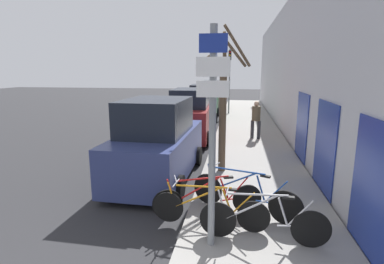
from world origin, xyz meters
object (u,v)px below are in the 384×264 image
object	(u,v)px
signpost	(212,132)
bicycle_1	(209,209)
parked_car_3	(212,97)
pedestrian_near	(256,117)
parked_car_0	(158,143)
bicycle_3	(244,195)
parked_car_2	(204,104)
bicycle_0	(263,221)
bicycle_2	(208,199)
traffic_light	(230,73)
parked_car_1	(191,116)
street_tree	(224,105)

from	to	relation	value
signpost	bicycle_1	xyz separation A→B (m)	(-0.09, 0.61, -1.66)
parked_car_3	pedestrian_near	size ratio (longest dim) A/B	2.78
parked_car_0	signpost	bearing A→B (deg)	-59.88
bicycle_3	parked_car_2	bearing A→B (deg)	34.20
signpost	parked_car_2	world-z (taller)	signpost
bicycle_0	bicycle_1	size ratio (longest dim) A/B	0.99
bicycle_1	pedestrian_near	distance (m)	8.25
parked_car_3	bicycle_0	bearing A→B (deg)	-83.34
bicycle_2	parked_car_3	world-z (taller)	parked_car_3
traffic_light	pedestrian_near	bearing A→B (deg)	-79.50
signpost	bicycle_0	distance (m)	1.89
parked_car_1	street_tree	bearing A→B (deg)	-72.04
signpost	bicycle_0	size ratio (longest dim) A/B	1.63
pedestrian_near	street_tree	xyz separation A→B (m)	(-1.25, -4.62, 1.05)
signpost	bicycle_1	distance (m)	1.77
bicycle_2	parked_car_0	distance (m)	3.08
bicycle_0	parked_car_2	size ratio (longest dim) A/B	0.53
bicycle_2	traffic_light	xyz separation A→B (m)	(-0.08, 15.57, 2.50)
signpost	parked_car_0	size ratio (longest dim) A/B	0.80
bicycle_1	street_tree	world-z (taller)	street_tree
bicycle_0	parked_car_0	xyz separation A→B (m)	(-2.82, 3.32, 0.52)
bicycle_0	parked_car_0	bearing A→B (deg)	43.87
pedestrian_near	street_tree	size ratio (longest dim) A/B	0.39
bicycle_0	bicycle_1	distance (m)	1.07
parked_car_3	street_tree	world-z (taller)	street_tree
bicycle_0	bicycle_3	world-z (taller)	bicycle_3
parked_car_0	parked_car_2	distance (m)	11.18
bicycle_3	parked_car_3	bearing A→B (deg)	31.05
parked_car_0	traffic_light	world-z (taller)	traffic_light
bicycle_0	parked_car_3	size ratio (longest dim) A/B	0.49
signpost	pedestrian_near	size ratio (longest dim) A/B	2.21
bicycle_1	bicycle_3	size ratio (longest dim) A/B	1.01
bicycle_0	bicycle_2	distance (m)	1.36
bicycle_2	parked_car_3	size ratio (longest dim) A/B	0.48
bicycle_1	parked_car_0	bearing A→B (deg)	37.03
signpost	parked_car_3	xyz separation A→B (m)	(-1.71, 19.82, -1.12)
pedestrian_near	traffic_light	xyz separation A→B (m)	(-1.47, 7.91, 1.90)
bicycle_2	parked_car_1	world-z (taller)	parked_car_1
signpost	pedestrian_near	bearing A→B (deg)	82.00
bicycle_0	bicycle_3	bearing A→B (deg)	20.23
parked_car_2	traffic_light	bearing A→B (deg)	48.63
bicycle_2	traffic_light	bearing A→B (deg)	-17.19
bicycle_2	street_tree	bearing A→B (deg)	-20.08
bicycle_2	bicycle_3	xyz separation A→B (m)	(0.75, 0.23, 0.04)
bicycle_2	bicycle_3	bearing A→B (deg)	-90.58
bicycle_0	traffic_light	world-z (taller)	traffic_light
bicycle_1	parked_car_2	world-z (taller)	parked_car_2
parked_car_0	pedestrian_near	bearing A→B (deg)	60.70
signpost	traffic_light	xyz separation A→B (m)	(-0.24, 16.63, 0.84)
bicycle_2	bicycle_0	bearing A→B (deg)	-145.53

